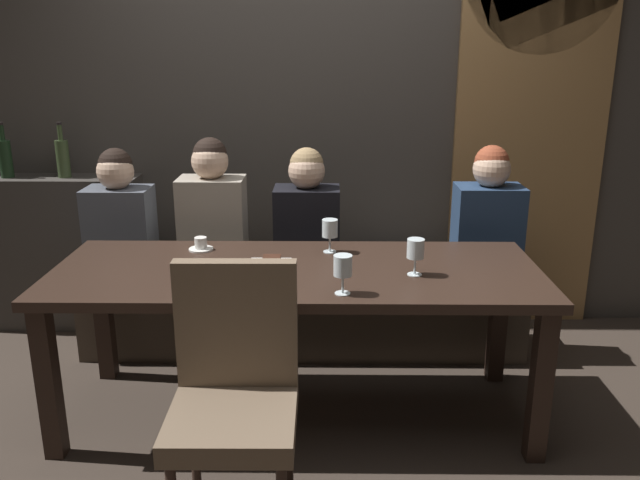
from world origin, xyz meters
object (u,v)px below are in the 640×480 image
(wine_bottle_pale_label, at_px, (63,157))
(wine_glass_near_left, at_px, (343,267))
(diner_near_end, at_px, (488,217))
(wine_glass_end_left, at_px, (330,230))
(wine_bottle_dark_red, at_px, (5,157))
(dessert_plate, at_px, (271,263))
(banquette_bench, at_px, (303,312))
(diner_redhead, at_px, (120,217))
(diner_far_end, at_px, (307,217))
(chair_near_side, at_px, (234,384))
(diner_bearded, at_px, (212,213))
(espresso_cup, at_px, (201,245))
(dining_table, at_px, (297,286))
(wine_glass_center_back, at_px, (416,250))

(wine_bottle_pale_label, bearing_deg, wine_glass_near_left, -39.36)
(diner_near_end, xyz_separation_m, wine_glass_end_left, (-0.87, -0.44, 0.05))
(wine_bottle_dark_red, xyz_separation_m, dessert_plate, (1.65, -0.99, -0.32))
(banquette_bench, distance_m, wine_glass_end_left, 0.79)
(diner_redhead, bearing_deg, diner_near_end, -1.11)
(diner_far_end, bearing_deg, diner_redhead, 179.70)
(banquette_bench, relative_size, diner_near_end, 3.35)
(chair_near_side, distance_m, diner_redhead, 1.67)
(diner_far_end, distance_m, wine_glass_end_left, 0.49)
(wine_glass_end_left, bearing_deg, chair_near_side, -109.48)
(diner_bearded, xyz_separation_m, espresso_cup, (0.01, -0.42, -0.05))
(wine_bottle_dark_red, distance_m, wine_bottle_pale_label, 0.34)
(diner_bearded, xyz_separation_m, wine_bottle_dark_red, (-1.27, 0.33, 0.25))
(dining_table, relative_size, diner_redhead, 3.05)
(diner_redhead, height_order, dessert_plate, diner_redhead)
(diner_near_end, height_order, wine_bottle_pale_label, wine_bottle_pale_label)
(diner_near_end, height_order, dessert_plate, diner_near_end)
(diner_far_end, height_order, espresso_cup, diner_far_end)
(wine_bottle_pale_label, distance_m, dessert_plate, 1.68)
(chair_near_side, distance_m, espresso_cup, 1.05)
(chair_near_side, xyz_separation_m, diner_bearded, (-0.31, 1.41, 0.26))
(diner_near_end, bearing_deg, chair_near_side, -130.85)
(diner_bearded, height_order, wine_bottle_pale_label, wine_bottle_pale_label)
(wine_bottle_pale_label, height_order, espresso_cup, wine_bottle_pale_label)
(diner_redhead, relative_size, wine_glass_end_left, 4.41)
(diner_far_end, distance_m, wine_bottle_dark_red, 1.84)
(diner_bearded, distance_m, wine_bottle_pale_label, 1.02)
(diner_bearded, distance_m, dessert_plate, 0.77)
(chair_near_side, relative_size, diner_far_end, 1.35)
(dining_table, height_order, diner_redhead, diner_redhead)
(diner_far_end, xyz_separation_m, espresso_cup, (-0.51, -0.44, -0.03))
(banquette_bench, xyz_separation_m, wine_bottle_dark_red, (-1.77, 0.32, 0.84))
(dessert_plate, bearing_deg, diner_bearded, 119.41)
(dining_table, bearing_deg, wine_bottle_dark_red, 150.06)
(chair_near_side, height_order, wine_glass_center_back, chair_near_side)
(chair_near_side, bearing_deg, banquette_bench, 82.48)
(chair_near_side, height_order, wine_bottle_dark_red, wine_bottle_dark_red)
(espresso_cup, bearing_deg, wine_glass_end_left, -2.68)
(dining_table, height_order, chair_near_side, chair_near_side)
(dining_table, relative_size, diner_far_end, 3.02)
(chair_near_side, bearing_deg, wine_glass_center_back, 41.93)
(banquette_bench, distance_m, espresso_cup, 0.84)
(banquette_bench, xyz_separation_m, diner_redhead, (-1.02, 0.01, 0.56))
(diner_near_end, distance_m, dessert_plate, 1.31)
(wine_bottle_dark_red, bearing_deg, wine_glass_near_left, -34.01)
(banquette_bench, height_order, chair_near_side, chair_near_side)
(dining_table, height_order, diner_far_end, diner_far_end)
(wine_glass_near_left, xyz_separation_m, espresso_cup, (-0.68, 0.58, -0.09))
(wine_glass_near_left, bearing_deg, dining_table, 123.02)
(dining_table, distance_m, dessert_plate, 0.16)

